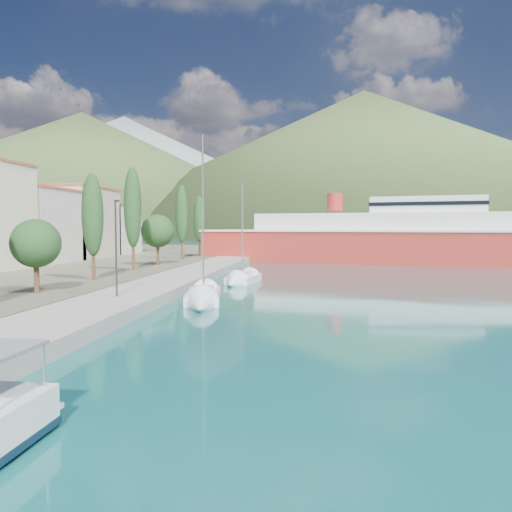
# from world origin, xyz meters

# --- Properties ---
(ground) EXTENTS (1400.00, 1400.00, 0.00)m
(ground) POSITION_xyz_m (0.00, 120.00, 0.00)
(ground) COLOR #125454
(quay) EXTENTS (5.00, 88.00, 0.80)m
(quay) POSITION_xyz_m (-9.00, 26.00, 0.40)
(quay) COLOR gray
(quay) RESTS_ON ground
(hills_far) EXTENTS (1480.00, 900.00, 180.00)m
(hills_far) POSITION_xyz_m (138.59, 618.73, 77.39)
(hills_far) COLOR gray
(hills_far) RESTS_ON ground
(hills_near) EXTENTS (1010.00, 520.00, 115.00)m
(hills_near) POSITION_xyz_m (98.04, 372.50, 49.18)
(hills_near) COLOR #3E5329
(hills_near) RESTS_ON ground
(tree_row) EXTENTS (3.92, 63.75, 10.59)m
(tree_row) POSITION_xyz_m (-15.31, 32.09, 5.81)
(tree_row) COLOR #47301E
(tree_row) RESTS_ON land_strip
(lamp_posts) EXTENTS (0.15, 48.92, 6.06)m
(lamp_posts) POSITION_xyz_m (-9.00, 15.21, 4.08)
(lamp_posts) COLOR #2D2D33
(lamp_posts) RESTS_ON quay
(sailboat_near) EXTENTS (3.70, 8.83, 12.33)m
(sailboat_near) POSITION_xyz_m (-4.05, 17.68, 0.30)
(sailboat_near) COLOR silver
(sailboat_near) RESTS_ON ground
(sailboat_mid) EXTENTS (3.16, 7.11, 10.09)m
(sailboat_mid) POSITION_xyz_m (-3.60, 29.93, 0.29)
(sailboat_mid) COLOR silver
(sailboat_mid) RESTS_ON ground
(ferry) EXTENTS (55.40, 22.77, 10.77)m
(ferry) POSITION_xyz_m (13.52, 59.55, 3.28)
(ferry) COLOR #A82922
(ferry) RESTS_ON ground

